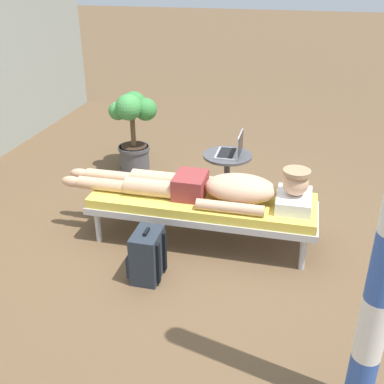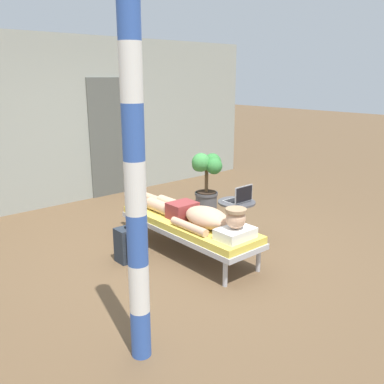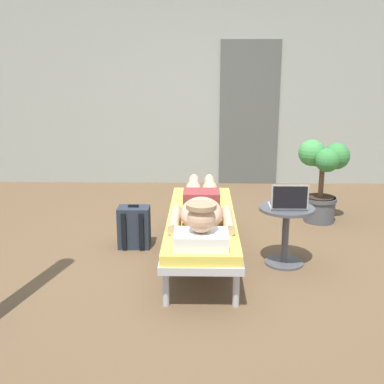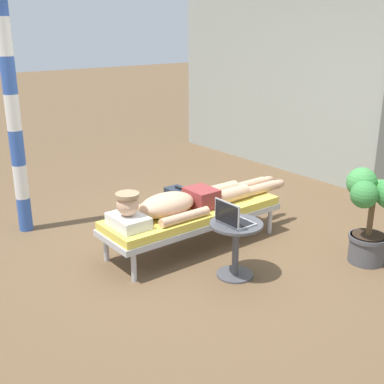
{
  "view_description": "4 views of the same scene",
  "coord_description": "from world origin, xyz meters",
  "px_view_note": "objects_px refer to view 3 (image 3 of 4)",
  "views": [
    {
      "loc": [
        -3.51,
        -0.83,
        2.26
      ],
      "look_at": [
        -0.09,
        -0.0,
        0.49
      ],
      "focal_mm": 44.0,
      "sensor_mm": 36.0,
      "label": 1
    },
    {
      "loc": [
        -3.02,
        -3.61,
        2.07
      ],
      "look_at": [
        0.23,
        0.13,
        0.67
      ],
      "focal_mm": 38.83,
      "sensor_mm": 36.0,
      "label": 2
    },
    {
      "loc": [
        -0.02,
        -4.17,
        1.73
      ],
      "look_at": [
        -0.1,
        0.12,
        0.58
      ],
      "focal_mm": 45.23,
      "sensor_mm": 36.0,
      "label": 3
    },
    {
      "loc": [
        3.7,
        -2.99,
        2.22
      ],
      "look_at": [
        0.12,
        -0.2,
        0.66
      ],
      "focal_mm": 46.34,
      "sensor_mm": 36.0,
      "label": 4
    }
  ],
  "objects_px": {
    "lounge_chair": "(201,223)",
    "backpack": "(134,227)",
    "potted_plant": "(322,174)",
    "laptop": "(288,202)",
    "side_table": "(286,225)",
    "person_reclining": "(201,207)"
  },
  "relations": [
    {
      "from": "side_table",
      "to": "potted_plant",
      "type": "xyz_separation_m",
      "value": [
        0.59,
        1.19,
        0.19
      ]
    },
    {
      "from": "lounge_chair",
      "to": "person_reclining",
      "type": "xyz_separation_m",
      "value": [
        0.0,
        -0.09,
        0.17
      ]
    },
    {
      "from": "person_reclining",
      "to": "potted_plant",
      "type": "distance_m",
      "value": 1.78
    },
    {
      "from": "backpack",
      "to": "potted_plant",
      "type": "height_order",
      "value": "potted_plant"
    },
    {
      "from": "person_reclining",
      "to": "side_table",
      "type": "xyz_separation_m",
      "value": [
        0.74,
        0.0,
        -0.16
      ]
    },
    {
      "from": "laptop",
      "to": "potted_plant",
      "type": "bearing_deg",
      "value": 64.63
    },
    {
      "from": "lounge_chair",
      "to": "backpack",
      "type": "distance_m",
      "value": 0.73
    },
    {
      "from": "backpack",
      "to": "potted_plant",
      "type": "relative_size",
      "value": 0.46
    },
    {
      "from": "side_table",
      "to": "potted_plant",
      "type": "height_order",
      "value": "potted_plant"
    },
    {
      "from": "person_reclining",
      "to": "potted_plant",
      "type": "relative_size",
      "value": 2.34
    },
    {
      "from": "laptop",
      "to": "backpack",
      "type": "bearing_deg",
      "value": 162.67
    },
    {
      "from": "side_table",
      "to": "backpack",
      "type": "xyz_separation_m",
      "value": [
        -1.38,
        0.38,
        -0.16
      ]
    },
    {
      "from": "lounge_chair",
      "to": "laptop",
      "type": "distance_m",
      "value": 0.79
    },
    {
      "from": "side_table",
      "to": "potted_plant",
      "type": "bearing_deg",
      "value": 63.68
    },
    {
      "from": "side_table",
      "to": "backpack",
      "type": "height_order",
      "value": "side_table"
    },
    {
      "from": "backpack",
      "to": "potted_plant",
      "type": "xyz_separation_m",
      "value": [
        1.97,
        0.81,
        0.35
      ]
    },
    {
      "from": "lounge_chair",
      "to": "person_reclining",
      "type": "bearing_deg",
      "value": -90.0
    },
    {
      "from": "lounge_chair",
      "to": "side_table",
      "type": "distance_m",
      "value": 0.74
    },
    {
      "from": "person_reclining",
      "to": "potted_plant",
      "type": "xyz_separation_m",
      "value": [
        1.32,
        1.19,
        0.03
      ]
    },
    {
      "from": "laptop",
      "to": "backpack",
      "type": "relative_size",
      "value": 0.73
    },
    {
      "from": "person_reclining",
      "to": "lounge_chair",
      "type": "bearing_deg",
      "value": 90.0
    },
    {
      "from": "lounge_chair",
      "to": "backpack",
      "type": "xyz_separation_m",
      "value": [
        -0.65,
        0.29,
        -0.15
      ]
    }
  ]
}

